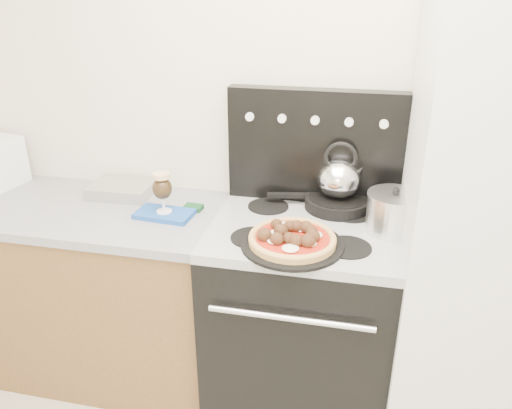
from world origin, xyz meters
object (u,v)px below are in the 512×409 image
(beer_glass, at_px, (163,192))
(stock_pot, at_px, (393,214))
(stove_body, at_px, (300,321))
(oven_mitt, at_px, (164,214))
(pizza_pan, at_px, (292,244))
(fridge, at_px, (490,239))
(skillet, at_px, (337,203))
(base_cabinet, at_px, (79,290))
(tea_kettle, at_px, (339,175))
(pizza, at_px, (292,237))

(beer_glass, height_order, stock_pot, beer_glass)
(stove_body, xyz_separation_m, oven_mitt, (-0.61, 0.00, 0.47))
(pizza_pan, bearing_deg, stock_pot, 28.58)
(fridge, height_order, skillet, fridge)
(skillet, height_order, stock_pot, stock_pot)
(base_cabinet, bearing_deg, tea_kettle, 8.23)
(stove_body, height_order, pizza, pizza)
(pizza, distance_m, skillet, 0.40)
(fridge, distance_m, skillet, 0.63)
(beer_glass, bearing_deg, stock_pot, 1.47)
(fridge, xyz_separation_m, stock_pot, (-0.36, 0.05, 0.05))
(stove_body, bearing_deg, oven_mitt, 179.86)
(oven_mitt, height_order, beer_glass, beer_glass)
(stock_pot, bearing_deg, base_cabinet, -179.96)
(oven_mitt, xyz_separation_m, beer_glass, (0.00, 0.00, 0.10))
(stove_body, distance_m, beer_glass, 0.84)
(fridge, distance_m, pizza_pan, 0.74)
(stove_body, xyz_separation_m, stock_pot, (0.34, 0.03, 0.56))
(base_cabinet, relative_size, skillet, 5.10)
(stove_body, xyz_separation_m, skillet, (0.12, 0.20, 0.51))
(stove_body, height_order, pizza_pan, pizza_pan)
(pizza_pan, xyz_separation_m, stock_pot, (0.37, 0.20, 0.07))
(pizza_pan, relative_size, tea_kettle, 1.86)
(fridge, bearing_deg, pizza_pan, -168.29)
(base_cabinet, bearing_deg, pizza, -10.52)
(base_cabinet, bearing_deg, pizza_pan, -10.52)
(fridge, distance_m, beer_glass, 1.31)
(skillet, relative_size, stock_pot, 1.37)
(tea_kettle, bearing_deg, base_cabinet, 170.63)
(fridge, bearing_deg, tea_kettle, 158.74)
(base_cabinet, xyz_separation_m, stove_body, (1.10, -0.02, 0.01))
(oven_mitt, distance_m, pizza, 0.61)
(stock_pot, bearing_deg, fridge, -8.15)
(pizza_pan, xyz_separation_m, skillet, (0.14, 0.38, 0.02))
(pizza, bearing_deg, pizza_pan, 0.00)
(stove_body, relative_size, skillet, 3.09)
(fridge, height_order, tea_kettle, fridge)
(stove_body, xyz_separation_m, beer_glass, (-0.61, 0.00, 0.57))
(stove_body, relative_size, pizza, 2.68)
(stock_pot, bearing_deg, pizza_pan, -151.42)
(base_cabinet, distance_m, oven_mitt, 0.69)
(stove_body, height_order, fridge, fridge)
(tea_kettle, relative_size, stock_pot, 1.01)
(base_cabinet, relative_size, stock_pot, 6.98)
(pizza, bearing_deg, stove_body, 81.72)
(base_cabinet, bearing_deg, fridge, -1.59)
(stove_body, relative_size, stock_pot, 4.23)
(fridge, relative_size, stock_pot, 9.14)
(fridge, relative_size, beer_glass, 10.44)
(base_cabinet, distance_m, beer_glass, 0.76)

